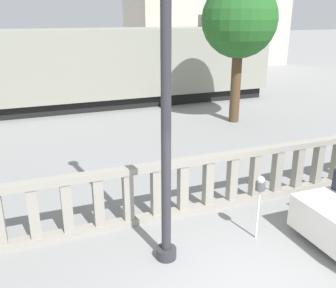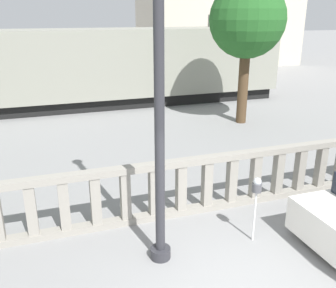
# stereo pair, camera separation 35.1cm
# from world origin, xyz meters

# --- Properties ---
(balustrade) EXTENTS (15.52, 0.24, 1.31)m
(balustrade) POSITION_xyz_m (0.00, 2.90, 0.66)
(balustrade) COLOR gray
(balustrade) RESTS_ON ground
(lamppost) EXTENTS (0.37, 0.37, 6.59)m
(lamppost) POSITION_xyz_m (-0.91, 1.55, 3.23)
(lamppost) COLOR #2D2D33
(lamppost) RESTS_ON ground
(parking_meter) EXTENTS (0.18, 0.18, 1.35)m
(parking_meter) POSITION_xyz_m (0.99, 1.50, 1.10)
(parking_meter) COLOR silver
(parking_meter) RESTS_ON ground
(train_near) EXTENTS (18.79, 2.71, 4.19)m
(train_near) POSITION_xyz_m (-0.32, 13.79, 1.89)
(train_near) COLOR black
(train_near) RESTS_ON ground
(tree_left) EXTENTS (2.91, 2.91, 5.49)m
(tree_left) POSITION_xyz_m (5.00, 9.11, 3.98)
(tree_left) COLOR #4C3823
(tree_left) RESTS_ON ground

